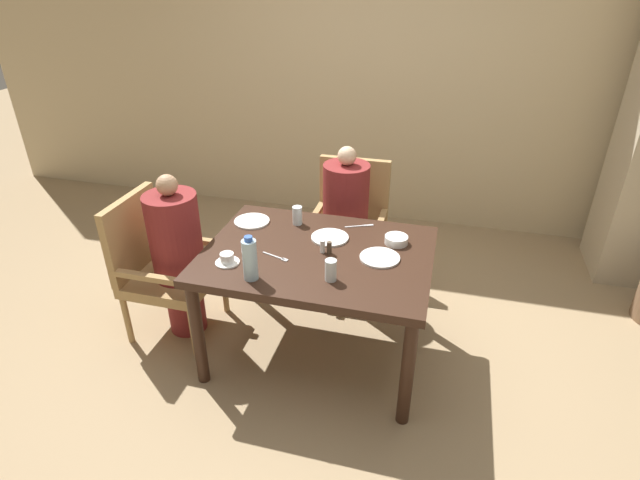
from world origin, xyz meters
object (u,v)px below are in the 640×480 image
at_px(diner_in_far_chair, 345,220).
at_px(teacup_with_saucer, 227,259).
at_px(glass_tall_near, 297,215).
at_px(glass_tall_mid, 331,270).
at_px(chair_left_side, 159,263).
at_px(plate_dessert_center, 252,221).
at_px(plate_main_left, 330,237).
at_px(bowl_small, 396,240).
at_px(diner_in_left_chair, 178,255).
at_px(plate_main_right, 380,258).
at_px(water_bottle, 250,259).
at_px(chair_far_side, 349,222).

height_order(diner_in_far_chair, teacup_with_saucer, diner_in_far_chair).
bearing_deg(teacup_with_saucer, diner_in_far_chair, 65.78).
bearing_deg(glass_tall_near, glass_tall_mid, -57.87).
bearing_deg(chair_left_side, plate_dessert_center, 24.44).
height_order(chair_left_side, plate_main_left, chair_left_side).
height_order(plate_dessert_center, glass_tall_near, glass_tall_near).
height_order(diner_in_far_chair, glass_tall_near, diner_in_far_chair).
xyz_separation_m(plate_dessert_center, bowl_small, (0.92, -0.04, 0.02)).
height_order(plate_dessert_center, bowl_small, bowl_small).
xyz_separation_m(diner_in_left_chair, diner_in_far_chair, (0.91, 0.74, 0.00)).
relative_size(chair_left_side, teacup_with_saucer, 6.91).
distance_m(plate_main_right, water_bottle, 0.73).
bearing_deg(water_bottle, plate_main_left, 60.97).
bearing_deg(diner_in_far_chair, glass_tall_near, -115.95).
bearing_deg(chair_far_side, plate_main_right, -68.09).
relative_size(plate_dessert_center, glass_tall_near, 1.91).
relative_size(diner_in_far_chair, plate_main_left, 4.96).
relative_size(teacup_with_saucer, glass_tall_near, 1.14).
bearing_deg(diner_in_left_chair, glass_tall_near, 23.62).
height_order(water_bottle, glass_tall_mid, water_bottle).
relative_size(diner_in_far_chair, plate_dessert_center, 4.96).
height_order(diner_in_far_chair, water_bottle, diner_in_far_chair).
distance_m(chair_left_side, diner_in_far_chair, 1.30).
xyz_separation_m(chair_far_side, glass_tall_mid, (0.14, -1.15, 0.30)).
relative_size(diner_in_far_chair, glass_tall_mid, 9.45).
bearing_deg(teacup_with_saucer, glass_tall_mid, -1.48).
bearing_deg(plate_main_left, teacup_with_saucer, -138.68).
height_order(glass_tall_near, glass_tall_mid, same).
xyz_separation_m(plate_main_right, glass_tall_near, (-0.57, 0.29, 0.05)).
bearing_deg(glass_tall_mid, water_bottle, -167.03).
height_order(plate_main_left, teacup_with_saucer, teacup_with_saucer).
distance_m(plate_main_left, bowl_small, 0.39).
relative_size(plate_main_right, plate_dessert_center, 1.00).
distance_m(diner_in_left_chair, diner_in_far_chair, 1.17).
xyz_separation_m(plate_main_right, water_bottle, (-0.62, -0.37, 0.11)).
height_order(plate_main_left, plate_main_right, same).
bearing_deg(diner_in_far_chair, plate_dessert_center, -135.55).
bearing_deg(diner_in_left_chair, teacup_with_saucer, -28.10).
distance_m(plate_dessert_center, water_bottle, 0.66).
height_order(chair_far_side, plate_main_right, chair_far_side).
xyz_separation_m(chair_left_side, diner_in_left_chair, (0.15, 0.00, 0.08)).
bearing_deg(bowl_small, chair_left_side, -171.81).
bearing_deg(plate_dessert_center, plate_main_right, -15.47).
relative_size(chair_far_side, bowl_small, 6.82).
distance_m(plate_main_right, bowl_small, 0.21).
bearing_deg(glass_tall_mid, plate_main_left, 104.49).
distance_m(chair_far_side, glass_tall_near, 0.70).
bearing_deg(diner_in_left_chair, plate_main_right, 0.69).
xyz_separation_m(water_bottle, glass_tall_near, (0.05, 0.66, -0.06)).
bearing_deg(chair_left_side, bowl_small, 8.19).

